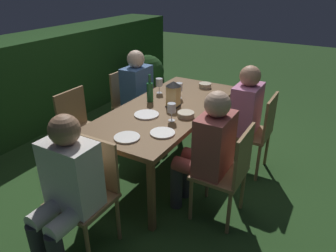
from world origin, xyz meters
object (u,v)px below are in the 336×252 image
(person_in_blue, at_px, (142,93))
(bowl_bread, at_px, (205,85))
(chair_head_near, at_px, (88,190))
(green_bottle_on_table, at_px, (150,92))
(plate_b, at_px, (127,137))
(plate_c, at_px, (162,133))
(wine_glass_b, at_px, (172,109))
(chair_side_left_a, at_px, (228,170))
(person_in_rust, at_px, (207,148))
(wine_glass_a, at_px, (159,83))
(bowl_olives, at_px, (186,114))
(dining_table, at_px, (168,111))
(plate_a, at_px, (147,115))
(person_in_pink, at_px, (240,113))
(potted_plant_by_hedge, at_px, (148,73))
(chair_side_right_a, at_px, (81,127))
(wine_glass_c, at_px, (179,88))
(lantern_centerpiece, at_px, (173,93))
(chair_side_right_b, at_px, (129,102))
(chair_side_left_b, at_px, (257,130))
(person_in_cream, at_px, (66,187))

(person_in_blue, height_order, bowl_bread, person_in_blue)
(chair_head_near, height_order, green_bottle_on_table, green_bottle_on_table)
(plate_b, height_order, plate_c, same)
(chair_head_near, distance_m, wine_glass_b, 1.01)
(chair_side_left_a, distance_m, person_in_rust, 0.25)
(wine_glass_a, relative_size, bowl_olives, 1.07)
(dining_table, height_order, plate_a, plate_a)
(person_in_pink, height_order, wine_glass_b, person_in_pink)
(potted_plant_by_hedge, bearing_deg, person_in_blue, -149.46)
(person_in_blue, relative_size, chair_side_right_a, 1.32)
(wine_glass_c, height_order, bowl_bread, wine_glass_c)
(wine_glass_c, bearing_deg, bowl_olives, -144.23)
(chair_side_right_a, xyz_separation_m, potted_plant_by_hedge, (2.18, 0.59, -0.05))
(lantern_centerpiece, bearing_deg, chair_side_left_a, -120.69)
(plate_b, bearing_deg, wine_glass_a, 17.71)
(chair_side_right_b, bearing_deg, lantern_centerpiece, -114.85)
(lantern_centerpiece, relative_size, bowl_bread, 1.84)
(person_in_rust, bearing_deg, chair_head_near, 141.19)
(chair_side_left_b, relative_size, potted_plant_by_hedge, 1.17)
(lantern_centerpiece, distance_m, plate_b, 0.81)
(chair_side_left_a, bearing_deg, bowl_bread, 32.24)
(chair_side_right_b, relative_size, lantern_centerpiece, 3.28)
(lantern_centerpiece, distance_m, wine_glass_b, 0.35)
(chair_side_right_b, xyz_separation_m, bowl_olives, (-0.57, -1.09, 0.27))
(person_in_pink, bearing_deg, chair_side_left_b, -90.00)
(green_bottle_on_table, bearing_deg, bowl_olives, -108.26)
(plate_a, height_order, potted_plant_by_hedge, plate_a)
(person_in_blue, distance_m, plate_c, 1.32)
(chair_side_left_b, height_order, plate_b, chair_side_left_b)
(person_in_cream, bearing_deg, plate_b, -4.76)
(person_in_rust, distance_m, lantern_centerpiece, 0.78)
(wine_glass_a, height_order, bowl_olives, wine_glass_a)
(person_in_pink, relative_size, plate_a, 4.88)
(potted_plant_by_hedge, bearing_deg, plate_b, -149.96)
(green_bottle_on_table, height_order, bowl_bread, green_bottle_on_table)
(person_in_rust, xyz_separation_m, plate_b, (-0.34, 0.57, 0.11))
(person_in_pink, xyz_separation_m, plate_b, (-1.19, 0.57, 0.11))
(green_bottle_on_table, bearing_deg, wine_glass_c, -42.11)
(chair_head_near, xyz_separation_m, wine_glass_b, (0.92, -0.20, 0.37))
(wine_glass_a, relative_size, wine_glass_b, 1.00)
(person_in_blue, relative_size, potted_plant_by_hedge, 1.55)
(plate_c, bearing_deg, person_in_rust, -71.44)
(person_in_blue, distance_m, chair_side_left_b, 1.45)
(chair_side_right_b, relative_size, green_bottle_on_table, 3.00)
(dining_table, distance_m, plate_b, 0.77)
(chair_head_near, xyz_separation_m, chair_side_left_a, (0.77, -0.82, 0.00))
(chair_side_right_b, bearing_deg, person_in_rust, -120.80)
(person_in_pink, bearing_deg, plate_b, 154.51)
(wine_glass_c, xyz_separation_m, plate_b, (-1.03, -0.07, -0.11))
(person_in_cream, bearing_deg, chair_side_left_a, -40.16)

